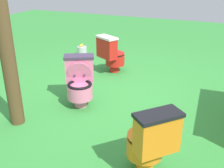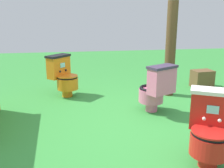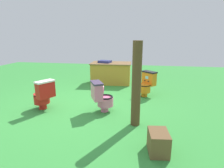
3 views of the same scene
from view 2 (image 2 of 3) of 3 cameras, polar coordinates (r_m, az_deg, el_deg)
ground at (r=3.47m, az=7.78°, el=-9.40°), size 14.00×14.00×0.00m
toilet_red at (r=2.72m, az=20.74°, el=-8.97°), size 0.62×0.59×0.73m
toilet_orange at (r=4.69m, az=-10.52°, el=1.82°), size 0.63×0.63×0.73m
toilet_pink at (r=3.88m, az=9.54°, el=-0.90°), size 0.62×0.58×0.73m
wooden_post at (r=4.70m, az=12.63°, el=7.34°), size 0.18×0.18×1.64m
small_crate at (r=5.52m, az=19.03°, el=1.12°), size 0.33×0.42×0.34m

